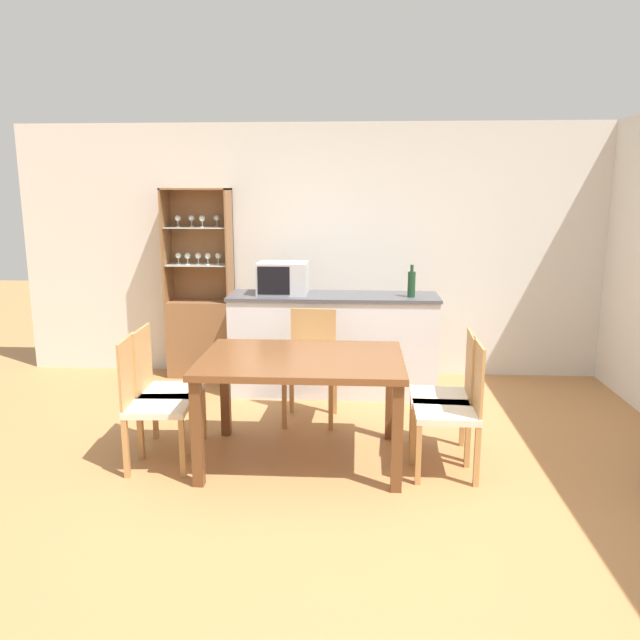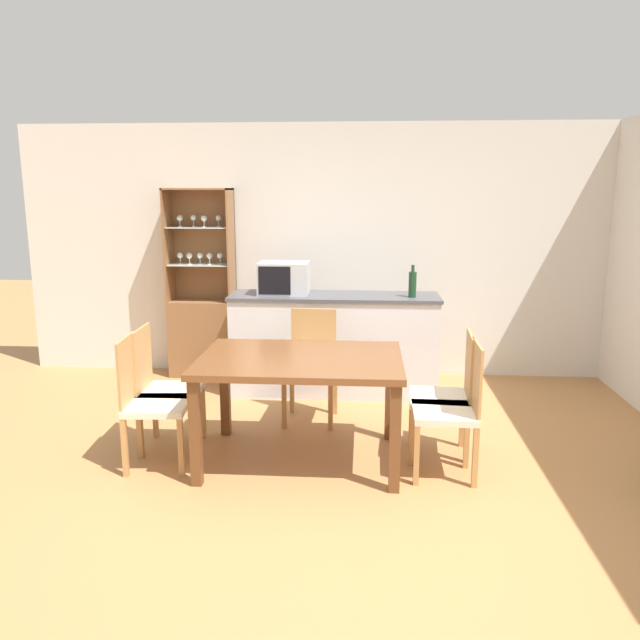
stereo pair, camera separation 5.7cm
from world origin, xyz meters
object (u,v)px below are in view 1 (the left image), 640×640
Objects in this scene: dining_chair_side_left_far at (165,389)px; dining_chair_side_right_near at (453,409)px; dining_chair_side_left_near at (152,403)px; microwave at (283,278)px; wine_bottle at (412,284)px; display_cabinet at (201,321)px; dining_table at (302,370)px; dining_chair_side_right_far at (447,395)px; dining_chair_head_far at (311,366)px.

dining_chair_side_right_near is (2.05, -0.30, 0.00)m from dining_chair_side_left_far.
dining_chair_side_left_far and dining_chair_side_left_near have the same top height.
microwave reaches higher than wine_bottle.
dining_table is (1.23, -2.05, 0.10)m from display_cabinet.
dining_chair_side_right_far and dining_chair_side_left_far have the same top height.
dining_chair_side_right_far is at bearing 87.81° from dining_chair_side_left_far.
dining_chair_side_left_far is at bearing 36.17° from dining_chair_head_far.
microwave is 1.57× the size of wine_bottle.
dining_chair_side_left_far is 0.30m from dining_chair_side_left_near.
dining_chair_side_left_near is at bearing 46.33° from dining_chair_head_far.
microwave is at bearing 153.14° from dining_chair_side_left_near.
dining_chair_side_right_far is (1.03, 0.15, -0.21)m from dining_table.
wine_bottle reaches higher than dining_chair_side_right_near.
dining_table is 1.53× the size of dining_chair_side_right_near.
dining_chair_side_right_far is (2.25, -1.90, -0.11)m from display_cabinet.
display_cabinet is 2.39m from dining_table.
dining_chair_side_left_far is (-1.03, 0.15, -0.21)m from dining_table.
dining_chair_side_right_near is at bearing -8.26° from dining_table.
wine_bottle is (1.89, 1.62, 0.61)m from dining_chair_side_left_near.
dining_chair_side_right_far is 1.00× the size of dining_chair_side_left_far.
dining_chair_side_left_near is (0.00, -0.30, 0.00)m from dining_chair_side_left_far.
microwave is (0.71, 1.72, 0.63)m from dining_chair_side_left_near.
dining_chair_head_far is 1.00× the size of dining_chair_side_right_near.
wine_bottle reaches higher than dining_chair_head_far.
display_cabinet is 2.21m from dining_chair_side_left_near.
dining_chair_head_far and dining_chair_side_right_near have the same top height.
display_cabinet is at bearing 53.50° from dining_chair_side_right_far.
dining_chair_side_left_far is at bearing -83.96° from display_cabinet.
dining_chair_side_left_far is 1.00× the size of dining_chair_head_far.
display_cabinet reaches higher than dining_table.
dining_chair_side_right_far and dining_chair_side_right_near have the same top height.
dining_chair_side_right_far is 1.00× the size of dining_chair_head_far.
dining_table is 3.05× the size of microwave.
dining_chair_side_right_far is 1.46m from wine_bottle.
dining_table is 1.53× the size of dining_chair_side_right_far.
display_cabinet is at bearing 46.56° from dining_chair_side_right_near.
dining_chair_side_left_near is 2.05m from dining_chair_side_right_near.
wine_bottle is at bearing 122.73° from dining_chair_side_left_far.
dining_chair_side_right_far is at bearing -83.10° from wine_bottle.
dining_chair_side_left_far is at bearing 171.88° from dining_table.
dining_chair_head_far is (0.00, 0.82, -0.21)m from dining_table.
wine_bottle is at bearing 6.51° from dining_chair_side_right_near.
display_cabinet is 2.95m from dining_chair_side_right_far.
dining_chair_side_right_far is at bearing 0.87° from dining_chair_side_right_near.
dining_chair_side_left_near is 1.42m from dining_chair_head_far.
dining_chair_side_left_near is 1.00× the size of dining_chair_head_far.
dining_chair_side_right_far is 3.13× the size of wine_bottle.
dining_chair_head_far is (1.03, 0.67, 0.00)m from dining_chair_side_left_far.
dining_chair_side_left_far is at bearing 93.67° from dining_chair_side_right_far.
dining_chair_side_left_near is at bearing -84.77° from display_cabinet.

